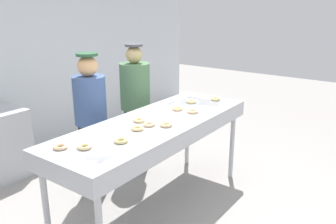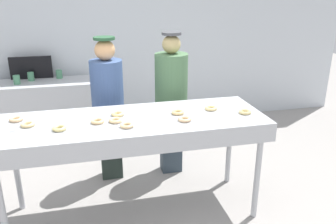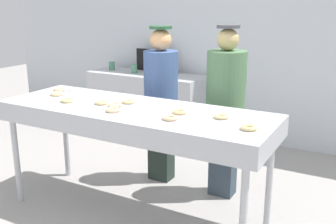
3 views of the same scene
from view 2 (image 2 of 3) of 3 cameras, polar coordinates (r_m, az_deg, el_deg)
The scene contains 21 objects.
ground_plane at distance 3.65m, azimuth -5.33°, elevation -16.11°, with size 16.00×16.00×0.00m, color #9E9993.
back_wall at distance 5.46m, azimuth -9.82°, elevation 13.50°, with size 8.00×0.12×3.11m, color silver.
fryer_conveyor at distance 3.19m, azimuth -5.85°, elevation -2.58°, with size 2.46×0.84×1.01m.
plain_donut_0 at distance 3.09m, azimuth 2.79°, elevation -1.19°, with size 0.12×0.12×0.03m, color #F5C792.
plain_donut_1 at distance 3.21m, azimuth -22.22°, elevation -1.92°, with size 0.12×0.12×0.03m, color #F4D591.
plain_donut_2 at distance 3.10m, azimuth -8.70°, elevation -1.37°, with size 0.12×0.12×0.03m, color #F9D394.
plain_donut_3 at distance 3.03m, azimuth -17.55°, elevation -2.58°, with size 0.12×0.12×0.03m, color #E8D383.
plain_donut_4 at distance 3.25m, azimuth -8.33°, elevation -0.32°, with size 0.12×0.12×0.03m, color #F3D289.
plain_donut_5 at distance 3.11m, azimuth -11.59°, elevation -1.51°, with size 0.12×0.12×0.03m, color #F4C889.
plain_donut_6 at distance 3.40m, azimuth 7.13°, elevation 0.63°, with size 0.12×0.12×0.03m, color #F0D28A.
plain_donut_7 at distance 3.35m, azimuth 12.65°, elevation 0.02°, with size 0.12×0.12×0.03m, color #E8CE85.
plain_donut_8 at distance 3.38m, azimuth -23.88°, elevation -1.10°, with size 0.12×0.12×0.03m, color #F4C691.
plain_donut_9 at distance 2.97m, azimuth -6.82°, elevation -2.20°, with size 0.12×0.12×0.03m, color #F5CE93.
plain_donut_10 at distance 3.26m, azimuth 1.63°, elevation -0.04°, with size 0.12×0.12×0.03m, color #F8CD83.
worker_baker at distance 3.97m, azimuth 0.54°, elevation 2.97°, with size 0.38×0.38×1.69m.
worker_assistant at distance 3.90m, azimuth -9.93°, elevation 1.91°, with size 0.36×0.36×1.65m.
prep_counter at distance 5.31m, azimuth -21.22°, elevation -0.09°, with size 1.71×0.58×0.89m, color #B7BABF.
paper_cup_0 at distance 5.28m, azimuth -17.59°, elevation 6.00°, with size 0.09×0.09×0.12m, color #4C8C66.
paper_cup_2 at distance 5.16m, azimuth -23.78°, elevation 4.92°, with size 0.09×0.09×0.12m, color #4C8C66.
paper_cup_3 at distance 5.28m, azimuth -21.77°, elevation 5.49°, with size 0.09×0.09×0.12m, color #4C8C66.
menu_display at distance 5.38m, azimuth -21.73°, elevation 6.85°, with size 0.58×0.04×0.32m, color black.
Camera 2 is at (-0.37, -2.93, 2.14)m, focal length 36.79 mm.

